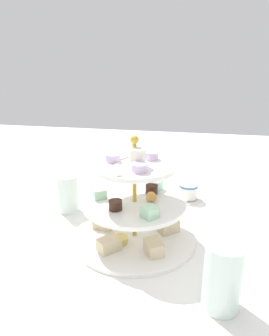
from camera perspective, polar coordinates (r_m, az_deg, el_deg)
ground_plane at (r=0.79m, az=-0.00°, el=-12.75°), size 2.40×2.40×0.00m
tiered_serving_stand at (r=0.75m, az=0.00°, el=-7.85°), size 0.30×0.30×0.26m
water_glass_tall_right at (r=0.59m, az=15.83°, el=-18.52°), size 0.07×0.07×0.13m
water_glass_short_left at (r=1.01m, az=1.46°, el=-2.79°), size 0.06×0.06×0.08m
teacup_with_saucer at (r=0.99m, az=9.79°, el=-4.37°), size 0.09×0.09×0.05m
butter_knife_left at (r=0.65m, az=-22.22°, el=-22.25°), size 0.12×0.14×0.00m
butter_knife_right at (r=0.88m, az=21.36°, el=-10.34°), size 0.16×0.09×0.00m
water_glass_mid_back at (r=0.92m, az=-12.04°, el=-4.59°), size 0.06×0.06×0.11m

